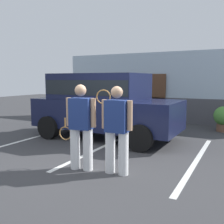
# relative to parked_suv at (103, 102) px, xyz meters

# --- Properties ---
(ground_plane) EXTENTS (40.00, 40.00, 0.00)m
(ground_plane) POSITION_rel_parked_suv_xyz_m (1.09, -2.58, -1.15)
(ground_plane) COLOR #38383A
(parking_stripe_0) EXTENTS (0.12, 4.40, 0.01)m
(parking_stripe_0) POSITION_rel_parked_suv_xyz_m (-1.99, -1.08, -1.14)
(parking_stripe_0) COLOR silver
(parking_stripe_0) RESTS_ON ground_plane
(parking_stripe_1) EXTENTS (0.12, 4.40, 0.01)m
(parking_stripe_1) POSITION_rel_parked_suv_xyz_m (0.55, -1.08, -1.14)
(parking_stripe_1) COLOR silver
(parking_stripe_1) RESTS_ON ground_plane
(parking_stripe_2) EXTENTS (0.12, 4.40, 0.01)m
(parking_stripe_2) POSITION_rel_parked_suv_xyz_m (3.09, -1.08, -1.14)
(parking_stripe_2) COLOR silver
(parking_stripe_2) RESTS_ON ground_plane
(house_frontage) EXTENTS (10.32, 0.40, 3.05)m
(house_frontage) POSITION_rel_parked_suv_xyz_m (1.08, 4.15, 0.29)
(house_frontage) COLOR silver
(house_frontage) RESTS_ON ground_plane
(parked_suv) EXTENTS (4.63, 2.22, 2.05)m
(parked_suv) POSITION_rel_parked_suv_xyz_m (0.00, 0.00, 0.00)
(parked_suv) COLOR #141938
(parked_suv) RESTS_ON ground_plane
(tennis_player_man) EXTENTS (0.91, 0.34, 1.77)m
(tennis_player_man) POSITION_rel_parked_suv_xyz_m (1.04, -2.80, -0.23)
(tennis_player_man) COLOR white
(tennis_player_man) RESTS_ON ground_plane
(tennis_player_woman) EXTENTS (0.78, 0.29, 1.75)m
(tennis_player_woman) POSITION_rel_parked_suv_xyz_m (1.81, -2.68, -0.23)
(tennis_player_woman) COLOR white
(tennis_player_woman) RESTS_ON ground_plane
(potted_plant_by_porch) EXTENTS (0.69, 0.69, 0.91)m
(potted_plant_by_porch) POSITION_rel_parked_suv_xyz_m (3.34, 2.85, -0.64)
(potted_plant_by_porch) COLOR brown
(potted_plant_by_porch) RESTS_ON ground_plane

